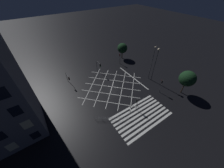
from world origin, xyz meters
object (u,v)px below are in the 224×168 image
at_px(traffic_light_ne_main, 120,57).
at_px(street_lamp_east, 153,59).
at_px(street_lamp_west, 157,57).
at_px(traffic_light_se_cross, 162,84).
at_px(traffic_light_median_north, 99,65).
at_px(traffic_light_nw_cross, 68,77).
at_px(traffic_light_median_south, 137,102).
at_px(street_tree_far, 122,48).
at_px(street_tree_near, 187,79).

relative_size(traffic_light_ne_main, street_lamp_east, 0.38).
bearing_deg(street_lamp_west, traffic_light_se_cross, -113.65).
relative_size(traffic_light_median_north, street_lamp_east, 0.40).
xyz_separation_m(traffic_light_nw_cross, street_lamp_west, (20.82, -11.51, 5.05)).
height_order(traffic_light_nw_cross, street_lamp_east, street_lamp_east).
xyz_separation_m(street_lamp_east, street_lamp_west, (0.20, -0.99, 1.01)).
distance_m(traffic_light_ne_main, street_lamp_east, 12.33).
xyz_separation_m(traffic_light_median_south, traffic_light_nw_cross, (-9.65, 17.18, 0.00)).
height_order(street_lamp_east, street_tree_far, street_lamp_east).
bearing_deg(street_tree_near, traffic_light_median_south, 169.95).
xyz_separation_m(traffic_light_nw_cross, street_tree_far, (21.55, 3.86, 1.44)).
height_order(traffic_light_median_north, street_tree_far, street_tree_far).
relative_size(traffic_light_median_north, street_tree_far, 0.71).
xyz_separation_m(traffic_light_ne_main, street_lamp_west, (2.44, -12.53, 4.72)).
xyz_separation_m(traffic_light_median_south, traffic_light_ne_main, (8.73, 18.20, 0.33)).
height_order(traffic_light_median_south, traffic_light_median_north, traffic_light_median_north).
relative_size(traffic_light_ne_main, street_lamp_west, 0.39).
distance_m(traffic_light_se_cross, street_tree_far, 20.36).
distance_m(street_lamp_west, street_tree_near, 8.97).
bearing_deg(traffic_light_median_south, traffic_light_ne_main, -25.62).
bearing_deg(traffic_light_se_cross, street_tree_far, -7.95).
relative_size(traffic_light_median_south, street_lamp_west, 0.34).
distance_m(traffic_light_median_south, traffic_light_nw_cross, 19.71).
relative_size(traffic_light_ne_main, street_tree_far, 0.68).
bearing_deg(street_tree_far, street_lamp_west, -92.70).
height_order(traffic_light_median_north, street_tree_near, street_tree_near).
bearing_deg(street_tree_far, traffic_light_median_south, -119.48).
bearing_deg(traffic_light_median_north, street_tree_far, 108.13).
bearing_deg(traffic_light_nw_cross, street_lamp_east, 62.96).
height_order(traffic_light_nw_cross, street_lamp_west, street_lamp_west).
distance_m(traffic_light_median_north, street_tree_near, 23.99).
distance_m(traffic_light_median_south, traffic_light_ne_main, 20.19).
bearing_deg(street_tree_near, street_tree_far, 94.51).
height_order(traffic_light_median_south, street_tree_near, street_tree_near).
height_order(traffic_light_ne_main, street_tree_near, street_tree_near).
height_order(traffic_light_nw_cross, traffic_light_ne_main, traffic_light_ne_main).
relative_size(traffic_light_ne_main, traffic_light_median_north, 0.96).
distance_m(traffic_light_median_south, street_tree_near, 14.14).
height_order(traffic_light_se_cross, street_lamp_west, street_lamp_west).
xyz_separation_m(traffic_light_ne_main, street_tree_far, (3.17, 2.84, 1.11)).
relative_size(street_lamp_east, street_lamp_west, 1.02).
relative_size(traffic_light_median_south, street_tree_near, 0.52).
bearing_deg(street_lamp_west, street_tree_far, 87.30).
relative_size(traffic_light_nw_cross, street_lamp_west, 0.33).
bearing_deg(traffic_light_se_cross, street_lamp_east, -18.16).
height_order(traffic_light_ne_main, street_lamp_east, street_lamp_east).
relative_size(traffic_light_nw_cross, traffic_light_ne_main, 0.85).
relative_size(street_tree_near, street_tree_far, 1.16).
height_order(traffic_light_nw_cross, street_tree_far, street_tree_far).
relative_size(street_lamp_west, street_tree_near, 1.51).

